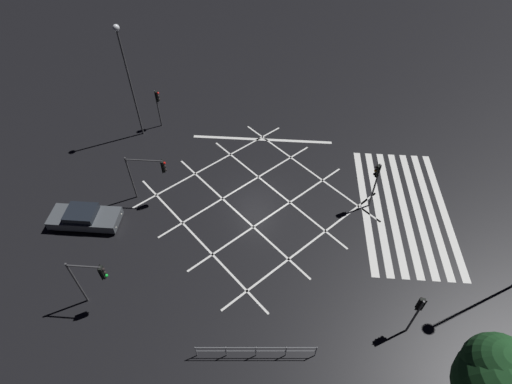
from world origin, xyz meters
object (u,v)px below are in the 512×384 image
traffic_light_nw_cross (91,276)px  waiting_car (84,217)px  traffic_light_sw_main (418,309)px  traffic_light_median_north (149,170)px  traffic_light_ne_cross (158,101)px  street_lamp_far (126,67)px  street_tree_far (497,370)px  traffic_light_median_south (376,177)px

traffic_light_nw_cross → waiting_car: 6.83m
traffic_light_sw_main → traffic_light_median_north: bearing=61.8°
traffic_light_ne_cross → street_lamp_far: (-1.20, 1.39, 3.70)m
traffic_light_sw_main → street_tree_far: size_ratio=0.54×
traffic_light_median_south → traffic_light_nw_cross: bearing=28.4°
traffic_light_sw_main → waiting_car: bearing=73.4°
traffic_light_median_south → street_lamp_far: 19.47m
street_lamp_far → street_tree_far: 28.46m
traffic_light_sw_main → waiting_car: 21.08m
traffic_light_ne_cross → traffic_light_sw_main: bearing=-44.1°
traffic_light_nw_cross → street_tree_far: bearing=-12.1°
street_tree_far → traffic_light_sw_main: bearing=26.1°
traffic_light_nw_cross → street_lamp_far: size_ratio=0.41×
street_tree_far → traffic_light_median_north: bearing=55.5°
traffic_light_nw_cross → traffic_light_sw_main: (-0.37, -16.94, -0.46)m
waiting_car → traffic_light_median_north: bearing=32.0°
traffic_light_nw_cross → street_lamp_far: (15.43, 2.00, 3.39)m
traffic_light_nw_cross → waiting_car: (5.62, 3.20, -2.18)m
traffic_light_ne_cross → traffic_light_median_south: bearing=-25.9°
traffic_light_median_south → street_tree_far: size_ratio=0.65×
traffic_light_sw_main → street_tree_far: 4.56m
traffic_light_sw_main → street_lamp_far: bearing=50.2°
traffic_light_ne_cross → traffic_light_median_north: bearing=-79.6°
traffic_light_ne_cross → traffic_light_nw_cross: bearing=-87.9°
street_lamp_far → street_tree_far: (-19.43, -20.72, -1.73)m
street_lamp_far → waiting_car: street_lamp_far is taller
traffic_light_nw_cross → traffic_light_median_south: 18.09m
traffic_light_median_north → traffic_light_sw_main: 18.16m
traffic_light_nw_cross → street_tree_far: size_ratio=0.64×
traffic_light_median_south → traffic_light_sw_main: 9.05m
traffic_light_ne_cross → traffic_light_median_south: size_ratio=0.89×
traffic_light_sw_main → traffic_light_ne_cross: bearing=45.9°
traffic_light_median_south → traffic_light_median_north: (-0.40, 14.97, 0.02)m
traffic_light_sw_main → waiting_car: traffic_light_sw_main is taller
traffic_light_median_north → street_lamp_far: street_lamp_far is taller
traffic_light_median_south → traffic_light_median_north: 14.98m
traffic_light_median_north → waiting_car: traffic_light_median_north is taller
traffic_light_sw_main → traffic_light_median_south: bearing=6.5°
traffic_light_ne_cross → traffic_light_nw_cross: 16.65m
traffic_light_ne_cross → traffic_light_sw_main: size_ratio=1.07×
traffic_light_nw_cross → traffic_light_median_north: size_ratio=1.01×
traffic_light_median_north → waiting_car: size_ratio=0.81×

